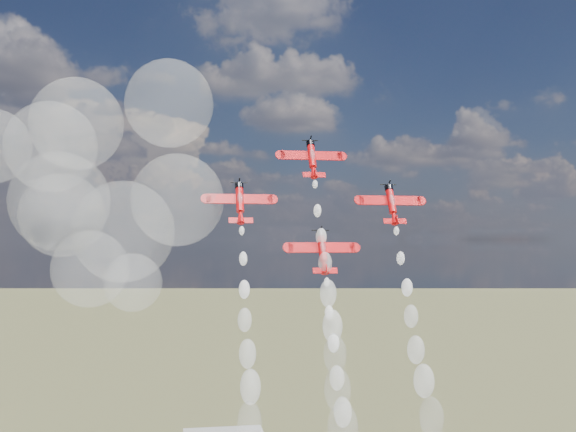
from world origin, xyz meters
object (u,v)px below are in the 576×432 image
(plane_lead, at_px, (312,158))
(plane_right, at_px, (392,203))
(plane_left, at_px, (240,202))
(plane_slot, at_px, (323,251))

(plane_lead, height_order, plane_right, plane_lead)
(plane_left, xyz_separation_m, plane_slot, (15.79, -5.20, -9.75))
(plane_left, relative_size, plane_slot, 1.00)
(plane_lead, xyz_separation_m, plane_slot, (0.00, -10.40, -19.50))
(plane_lead, height_order, plane_slot, plane_lead)
(plane_left, xyz_separation_m, plane_right, (31.57, 0.00, 0.00))
(plane_left, height_order, plane_right, same)
(plane_right, bearing_deg, plane_left, 180.00)
(plane_lead, height_order, plane_left, plane_lead)
(plane_lead, relative_size, plane_slot, 1.00)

